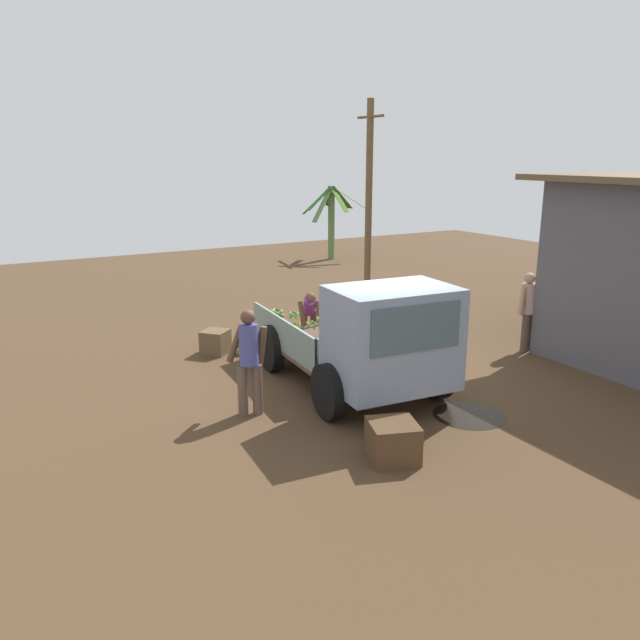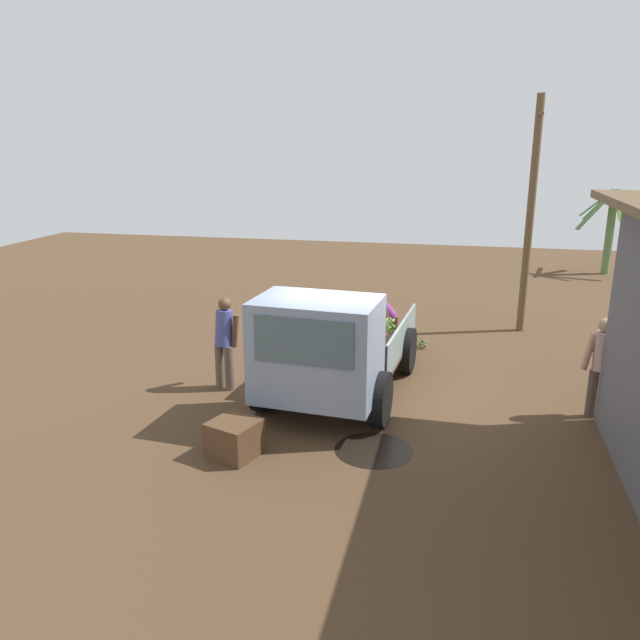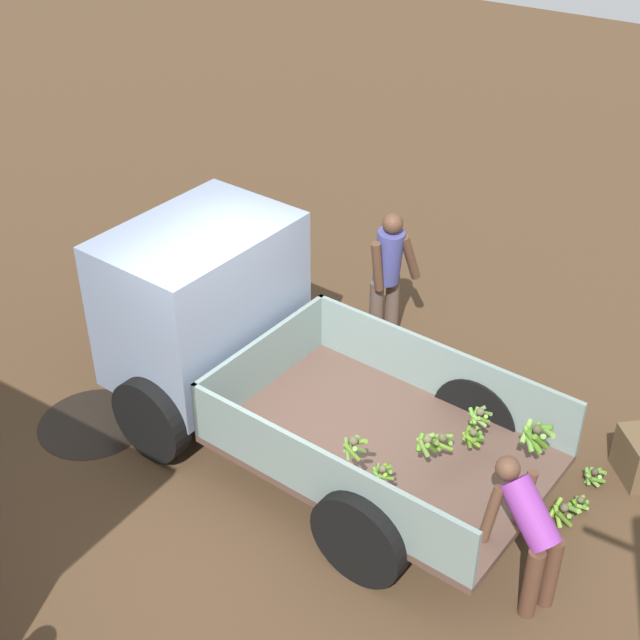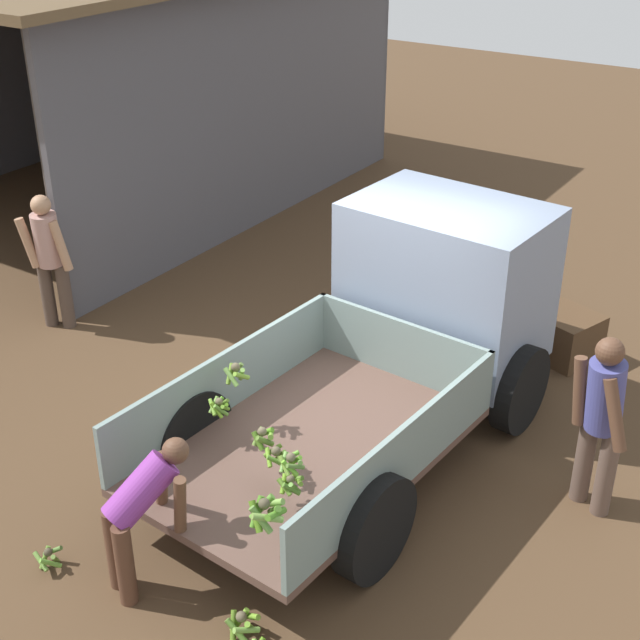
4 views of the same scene
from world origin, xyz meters
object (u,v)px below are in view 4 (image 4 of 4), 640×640
Objects in this scene: person_foreground_visitor at (601,417)px; person_bystander_near_shed at (49,256)px; banana_bunch_on_ground_1 at (49,557)px; person_worker_loading at (140,509)px; banana_bunch_on_ground_2 at (242,623)px; cargo_truck at (421,314)px; wooden_crate_1 at (565,336)px.

person_foreground_visitor is 6.53m from person_bystander_near_shed.
banana_bunch_on_ground_1 is at bearing 25.44° from person_bystander_near_shed.
person_worker_loading is 0.75× the size of person_bystander_near_shed.
person_foreground_visitor is at bearing 70.84° from person_bystander_near_shed.
person_worker_loading reaches higher than banana_bunch_on_ground_2.
person_worker_loading reaches higher than banana_bunch_on_ground_1.
banana_bunch_on_ground_2 is (-2.84, 1.70, -0.83)m from person_foreground_visitor.
person_worker_loading is at bearing -68.15° from banana_bunch_on_ground_1.
person_foreground_visitor is at bearing -47.95° from banana_bunch_on_ground_1.
person_worker_loading is (-3.45, 0.64, -0.34)m from cargo_truck.
person_foreground_visitor is at bearing -102.63° from cargo_truck.
person_bystander_near_shed reaches higher than person_worker_loading.
person_foreground_visitor is at bearing -30.86° from banana_bunch_on_ground_2.
wooden_crate_1 is at bearing -23.40° from cargo_truck.
wooden_crate_1 is at bearing -6.93° from banana_bunch_on_ground_2.
person_foreground_visitor is 7.30× the size of banana_bunch_on_ground_1.
person_worker_loading is 1.96× the size of wooden_crate_1.
banana_bunch_on_ground_1 is at bearing 136.75° from person_worker_loading.
banana_bunch_on_ground_2 is 0.41× the size of wooden_crate_1.
person_foreground_visitor reaches higher than banana_bunch_on_ground_2.
person_worker_loading is 5.52m from wooden_crate_1.
banana_bunch_on_ground_2 is at bearing -67.47° from person_worker_loading.
wooden_crate_1 is at bearing 7.83° from person_worker_loading.
cargo_truck reaches higher than person_worker_loading.
cargo_truck is 4.14m from banana_bunch_on_ground_1.
cargo_truck is at bearing 79.53° from person_bystander_near_shed.
person_bystander_near_shed is at bearing 60.79° from banana_bunch_on_ground_2.
person_bystander_near_shed is at bearing 115.44° from wooden_crate_1.
person_worker_loading is 1.06m from banana_bunch_on_ground_1.
cargo_truck is 4.56m from person_bystander_near_shed.
person_worker_loading is at bearing 162.94° from wooden_crate_1.
person_bystander_near_shed is 2.62× the size of wooden_crate_1.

